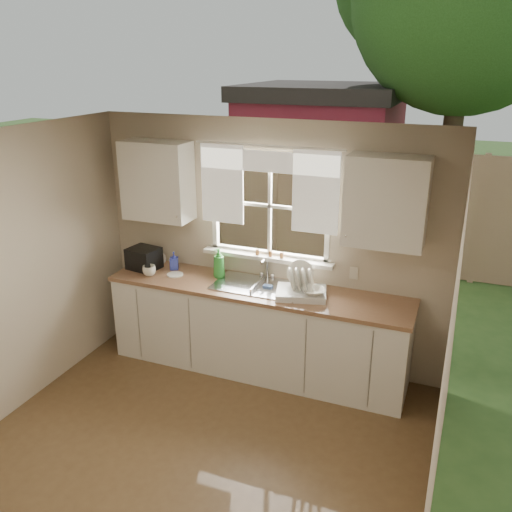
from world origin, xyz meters
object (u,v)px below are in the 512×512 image
at_px(soap_bottle_a, 219,263).
at_px(cup, 149,271).
at_px(dish_rack, 301,289).
at_px(black_appliance, 144,258).

height_order(soap_bottle_a, cup, soap_bottle_a).
xyz_separation_m(dish_rack, black_appliance, (-1.76, 0.06, 0.04)).
bearing_deg(dish_rack, black_appliance, 178.08).
bearing_deg(cup, black_appliance, 132.85).
bearing_deg(soap_bottle_a, black_appliance, -150.57).
xyz_separation_m(soap_bottle_a, cup, (-0.69, -0.23, -0.10)).
distance_m(dish_rack, cup, 1.61).
bearing_deg(cup, soap_bottle_a, 15.98).
bearing_deg(black_appliance, dish_rack, 6.57).
bearing_deg(black_appliance, cup, -36.24).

